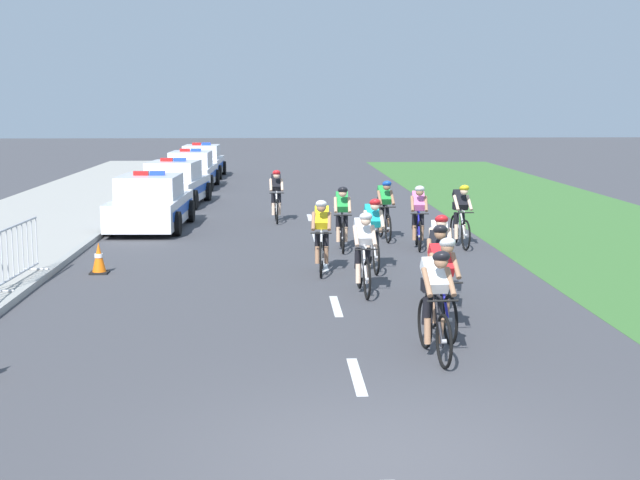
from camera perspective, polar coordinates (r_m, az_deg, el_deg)
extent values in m
plane|color=#424247|center=(9.06, 3.90, -13.70)|extent=(160.00, 160.00, 0.00)
cube|color=#9E9E99|center=(23.03, -14.19, -0.03)|extent=(0.16, 60.00, 0.13)
cube|color=#3D7033|center=(24.20, 18.33, 0.06)|extent=(7.00, 60.00, 0.01)
cube|color=white|center=(11.63, 2.32, -8.55)|extent=(0.14, 1.60, 0.01)
cube|color=white|center=(15.48, 1.01, -4.17)|extent=(0.14, 1.60, 0.01)
cube|color=white|center=(19.40, 0.24, -1.55)|extent=(0.14, 1.60, 0.01)
cube|color=white|center=(23.34, -0.28, 0.19)|extent=(0.14, 1.60, 0.01)
cube|color=white|center=(27.30, -0.64, 1.43)|extent=(0.14, 1.60, 0.01)
torus|color=black|center=(11.97, 7.81, -6.34)|extent=(0.11, 0.73, 0.72)
cylinder|color=#99999E|center=(11.97, 7.81, -6.34)|extent=(0.07, 0.07, 0.06)
torus|color=black|center=(12.90, 6.62, -5.21)|extent=(0.11, 0.73, 0.72)
cylinder|color=#99999E|center=(12.90, 6.62, -5.21)|extent=(0.07, 0.07, 0.06)
cylinder|color=black|center=(12.27, 7.30, -3.38)|extent=(0.08, 0.55, 0.04)
cylinder|color=black|center=(12.17, 7.48, -5.04)|extent=(0.08, 0.48, 0.63)
cylinder|color=black|center=(12.52, 7.03, -4.55)|extent=(0.04, 0.04, 0.65)
cylinder|color=black|center=(11.94, 7.73, -3.82)|extent=(0.42, 0.06, 0.03)
cube|color=black|center=(12.45, 7.06, -3.01)|extent=(0.12, 0.23, 0.05)
cube|color=white|center=(12.29, 7.23, -2.21)|extent=(0.33, 0.57, 0.45)
cube|color=black|center=(12.43, 7.08, -2.84)|extent=(0.30, 0.22, 0.18)
cylinder|color=black|center=(12.48, 7.51, -4.42)|extent=(0.13, 0.23, 0.40)
cylinder|color=#9E7051|center=(12.46, 7.58, -5.68)|extent=(0.10, 0.16, 0.36)
cylinder|color=black|center=(12.43, 6.70, -4.45)|extent=(0.12, 0.18, 0.40)
cylinder|color=#9E7051|center=(12.42, 6.78, -5.72)|extent=(0.10, 0.13, 0.36)
cylinder|color=#9E7051|center=(12.14, 8.22, -2.61)|extent=(0.11, 0.41, 0.35)
cylinder|color=#9E7051|center=(12.05, 6.75, -2.66)|extent=(0.11, 0.41, 0.35)
sphere|color=#9E7051|center=(11.96, 7.62, -1.35)|extent=(0.19, 0.19, 0.19)
ellipsoid|color=black|center=(11.94, 7.64, -1.05)|extent=(0.26, 0.33, 0.24)
torus|color=black|center=(13.13, 8.18, -5.00)|extent=(0.11, 0.73, 0.72)
cylinder|color=#99999E|center=(13.13, 8.18, -5.00)|extent=(0.07, 0.07, 0.06)
torus|color=black|center=(14.07, 7.06, -4.06)|extent=(0.11, 0.73, 0.72)
cylinder|color=#99999E|center=(14.07, 7.06, -4.06)|extent=(0.07, 0.07, 0.06)
cylinder|color=#1E1E99|center=(13.44, 7.70, -2.33)|extent=(0.08, 0.55, 0.04)
cylinder|color=#1E1E99|center=(13.34, 7.87, -3.83)|extent=(0.08, 0.48, 0.63)
cylinder|color=#1E1E99|center=(13.69, 7.45, -3.42)|extent=(0.04, 0.04, 0.65)
cylinder|color=black|center=(13.11, 8.11, -2.70)|extent=(0.42, 0.07, 0.03)
cube|color=black|center=(13.62, 7.48, -2.00)|extent=(0.12, 0.23, 0.05)
cube|color=red|center=(13.47, 7.64, -1.26)|extent=(0.33, 0.57, 0.45)
cube|color=black|center=(13.60, 7.50, -1.84)|extent=(0.30, 0.22, 0.18)
cylinder|color=black|center=(13.65, 7.89, -3.29)|extent=(0.13, 0.23, 0.40)
cylinder|color=#9E7051|center=(13.63, 7.96, -4.45)|extent=(0.10, 0.16, 0.36)
cylinder|color=black|center=(13.60, 7.16, -3.32)|extent=(0.12, 0.18, 0.40)
cylinder|color=#9E7051|center=(13.58, 7.22, -4.48)|extent=(0.10, 0.13, 0.36)
cylinder|color=#9E7051|center=(13.31, 8.54, -1.61)|extent=(0.11, 0.41, 0.35)
cylinder|color=#9E7051|center=(13.23, 7.21, -1.65)|extent=(0.11, 0.41, 0.35)
sphere|color=#9E7051|center=(13.14, 8.01, -0.46)|extent=(0.19, 0.19, 0.19)
ellipsoid|color=white|center=(13.12, 8.02, -0.18)|extent=(0.26, 0.33, 0.24)
torus|color=black|center=(14.45, 7.56, -3.72)|extent=(0.12, 0.72, 0.72)
cylinder|color=#99999E|center=(14.45, 7.56, -3.72)|extent=(0.07, 0.07, 0.06)
torus|color=black|center=(15.43, 7.30, -2.93)|extent=(0.12, 0.72, 0.72)
cylinder|color=#99999E|center=(15.43, 7.30, -2.93)|extent=(0.07, 0.07, 0.06)
cylinder|color=white|center=(14.79, 7.48, -1.31)|extent=(0.10, 0.55, 0.04)
cylinder|color=white|center=(14.67, 7.50, -2.68)|extent=(0.09, 0.48, 0.63)
cylinder|color=white|center=(15.04, 7.41, -2.32)|extent=(0.04, 0.04, 0.65)
cylinder|color=black|center=(14.45, 7.57, -1.63)|extent=(0.42, 0.07, 0.03)
cube|color=black|center=(14.98, 7.43, -1.03)|extent=(0.12, 0.23, 0.05)
cube|color=black|center=(14.82, 7.48, -0.35)|extent=(0.34, 0.57, 0.47)
cube|color=black|center=(14.96, 7.44, -0.89)|extent=(0.30, 0.23, 0.18)
cylinder|color=black|center=(14.98, 7.77, -2.22)|extent=(0.13, 0.23, 0.40)
cylinder|color=#9E7051|center=(14.95, 7.77, -3.27)|extent=(0.11, 0.16, 0.36)
cylinder|color=black|center=(14.97, 7.08, -2.21)|extent=(0.13, 0.18, 0.40)
cylinder|color=#9E7051|center=(14.94, 7.08, -3.27)|extent=(0.10, 0.13, 0.36)
cylinder|color=#9E7051|center=(14.63, 8.16, -0.68)|extent=(0.12, 0.41, 0.35)
cylinder|color=#9E7051|center=(14.61, 6.90, -0.67)|extent=(0.12, 0.41, 0.35)
sphere|color=#9E7051|center=(14.49, 7.58, 0.40)|extent=(0.19, 0.19, 0.19)
ellipsoid|color=black|center=(14.47, 7.58, 0.65)|extent=(0.26, 0.34, 0.24)
torus|color=black|center=(15.72, 7.64, -2.71)|extent=(0.11, 0.72, 0.72)
cylinder|color=#99999E|center=(15.72, 7.64, -2.71)|extent=(0.07, 0.07, 0.06)
torus|color=black|center=(16.70, 7.36, -2.04)|extent=(0.11, 0.72, 0.72)
cylinder|color=#99999E|center=(16.70, 7.36, -2.04)|extent=(0.07, 0.07, 0.06)
cylinder|color=black|center=(16.07, 7.55, -0.52)|extent=(0.09, 0.55, 0.04)
cylinder|color=black|center=(15.95, 7.58, -1.77)|extent=(0.09, 0.48, 0.63)
cylinder|color=black|center=(16.32, 7.47, -1.46)|extent=(0.04, 0.04, 0.65)
cylinder|color=black|center=(15.73, 7.65, -0.79)|extent=(0.42, 0.07, 0.03)
cube|color=black|center=(16.26, 7.49, -0.27)|extent=(0.12, 0.23, 0.05)
cube|color=white|center=(16.11, 7.54, 0.37)|extent=(0.33, 0.57, 0.46)
cube|color=black|center=(16.24, 7.50, -0.13)|extent=(0.30, 0.23, 0.18)
cylinder|color=black|center=(16.26, 7.81, -1.36)|extent=(0.13, 0.23, 0.40)
cylinder|color=beige|center=(16.23, 7.81, -2.33)|extent=(0.10, 0.16, 0.36)
cylinder|color=black|center=(16.24, 7.17, -1.36)|extent=(0.13, 0.18, 0.40)
cylinder|color=beige|center=(16.21, 7.18, -2.32)|extent=(0.10, 0.13, 0.36)
cylinder|color=beige|center=(15.92, 8.18, 0.07)|extent=(0.11, 0.41, 0.35)
cylinder|color=beige|center=(15.89, 7.03, 0.08)|extent=(0.11, 0.41, 0.35)
sphere|color=beige|center=(15.78, 7.65, 1.07)|extent=(0.19, 0.19, 0.19)
ellipsoid|color=red|center=(15.76, 7.66, 1.30)|extent=(0.26, 0.34, 0.24)
torus|color=black|center=(15.94, 2.98, -2.49)|extent=(0.08, 0.73, 0.72)
cylinder|color=#99999E|center=(15.94, 2.98, -2.49)|extent=(0.06, 0.06, 0.06)
torus|color=black|center=(16.91, 2.49, -1.84)|extent=(0.08, 0.73, 0.72)
cylinder|color=#99999E|center=(16.91, 2.49, -1.84)|extent=(0.06, 0.06, 0.06)
cylinder|color=white|center=(16.28, 2.77, -0.33)|extent=(0.06, 0.55, 0.04)
cylinder|color=white|center=(16.16, 2.85, -1.56)|extent=(0.06, 0.48, 0.63)
cylinder|color=white|center=(16.53, 2.66, -1.26)|extent=(0.04, 0.04, 0.65)
cylinder|color=black|center=(15.94, 2.95, -0.60)|extent=(0.42, 0.05, 0.03)
cube|color=black|center=(16.47, 2.67, -0.09)|extent=(0.11, 0.22, 0.05)
cube|color=white|center=(16.32, 2.74, 0.54)|extent=(0.30, 0.56, 0.46)
cube|color=black|center=(16.45, 2.68, 0.05)|extent=(0.29, 0.21, 0.18)
cylinder|color=black|center=(16.47, 3.00, -1.16)|extent=(0.12, 0.23, 0.40)
cylinder|color=beige|center=(16.44, 3.03, -2.11)|extent=(0.10, 0.16, 0.36)
cylinder|color=black|center=(16.45, 2.38, -1.17)|extent=(0.12, 0.17, 0.40)
cylinder|color=beige|center=(16.42, 2.41, -2.12)|extent=(0.10, 0.13, 0.36)
cylinder|color=beige|center=(16.14, 3.40, 0.27)|extent=(0.09, 0.40, 0.35)
cylinder|color=beige|center=(16.09, 2.28, 0.25)|extent=(0.09, 0.40, 0.35)
sphere|color=beige|center=(15.99, 2.89, 1.24)|extent=(0.19, 0.19, 0.19)
ellipsoid|color=white|center=(15.97, 2.90, 1.47)|extent=(0.24, 0.32, 0.24)
torus|color=black|center=(18.20, 3.56, -1.10)|extent=(0.08, 0.73, 0.72)
cylinder|color=#99999E|center=(18.20, 3.56, -1.10)|extent=(0.06, 0.06, 0.06)
torus|color=black|center=(19.17, 3.09, -0.59)|extent=(0.08, 0.73, 0.72)
cylinder|color=#99999E|center=(19.17, 3.09, -0.59)|extent=(0.06, 0.06, 0.06)
cylinder|color=silver|center=(18.56, 3.35, 0.77)|extent=(0.06, 0.55, 0.04)
cylinder|color=silver|center=(18.43, 3.43, -0.30)|extent=(0.06, 0.48, 0.63)
cylinder|color=silver|center=(18.79, 3.25, -0.06)|extent=(0.04, 0.04, 0.65)
cylinder|color=black|center=(18.22, 3.53, 0.56)|extent=(0.42, 0.05, 0.03)
cube|color=black|center=(18.75, 3.26, 0.98)|extent=(0.11, 0.22, 0.05)
cube|color=#19B2B7|center=(18.60, 3.33, 1.54)|extent=(0.31, 0.56, 0.46)
cube|color=black|center=(18.73, 3.27, 1.10)|extent=(0.29, 0.21, 0.18)
cylinder|color=black|center=(18.74, 3.55, 0.04)|extent=(0.12, 0.23, 0.40)
cylinder|color=beige|center=(18.71, 3.58, -0.80)|extent=(0.10, 0.16, 0.36)
cylinder|color=black|center=(18.72, 3.01, 0.03)|extent=(0.12, 0.17, 0.40)
cylinder|color=beige|center=(18.68, 3.04, -0.81)|extent=(0.10, 0.13, 0.36)
cylinder|color=beige|center=(18.42, 3.92, 1.31)|extent=(0.10, 0.40, 0.35)
cylinder|color=beige|center=(18.37, 2.94, 1.29)|extent=(0.10, 0.40, 0.35)
sphere|color=beige|center=(18.27, 3.48, 2.17)|extent=(0.19, 0.19, 0.19)
ellipsoid|color=red|center=(18.26, 3.48, 2.37)|extent=(0.25, 0.33, 0.24)
torus|color=black|center=(17.88, 0.06, -1.26)|extent=(0.10, 0.73, 0.72)
cylinder|color=#99999E|center=(17.88, 0.06, -1.26)|extent=(0.06, 0.06, 0.06)
torus|color=black|center=(18.87, 0.14, -0.73)|extent=(0.10, 0.73, 0.72)
cylinder|color=#99999E|center=(18.87, 0.14, -0.73)|extent=(0.06, 0.06, 0.06)
cylinder|color=white|center=(18.24, 0.10, 0.65)|extent=(0.08, 0.55, 0.04)
cylinder|color=white|center=(18.12, 0.09, -0.44)|extent=(0.08, 0.48, 0.63)
cylinder|color=white|center=(18.49, 0.11, -0.19)|extent=(0.04, 0.04, 0.65)
cylinder|color=black|center=(17.90, 0.07, 0.43)|extent=(0.42, 0.06, 0.03)
cube|color=black|center=(18.44, 0.11, 0.86)|extent=(0.12, 0.23, 0.05)
cube|color=yellow|center=(18.29, 0.10, 1.43)|extent=(0.32, 0.57, 0.45)
cube|color=black|center=(18.42, 0.11, 0.98)|extent=(0.29, 0.22, 0.18)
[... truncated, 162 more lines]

